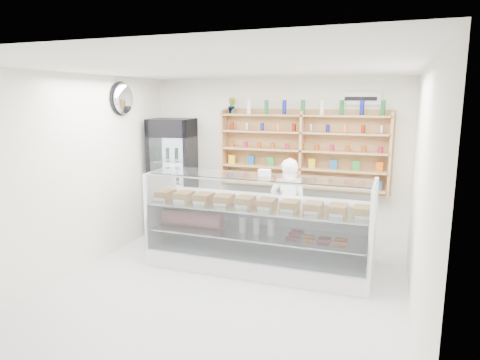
% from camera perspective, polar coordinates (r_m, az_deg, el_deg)
% --- Properties ---
extents(room, '(5.00, 5.00, 5.00)m').
position_cam_1_polar(room, '(5.20, -2.67, -0.88)').
color(room, '#BBBABF').
rests_on(room, ground).
extents(display_counter, '(3.20, 0.96, 1.39)m').
position_cam_1_polar(display_counter, '(6.28, 2.41, -8.50)').
color(display_counter, white).
rests_on(display_counter, floor).
extents(shop_worker, '(0.61, 0.44, 1.56)m').
position_cam_1_polar(shop_worker, '(6.73, 6.46, -3.66)').
color(shop_worker, white).
rests_on(shop_worker, floor).
extents(drinks_cooler, '(0.87, 0.86, 2.10)m').
position_cam_1_polar(drinks_cooler, '(7.91, -8.86, 0.49)').
color(drinks_cooler, black).
rests_on(drinks_cooler, floor).
extents(wall_shelving, '(2.84, 0.28, 1.33)m').
position_cam_1_polar(wall_shelving, '(7.23, 8.23, 3.88)').
color(wall_shelving, tan).
rests_on(wall_shelving, back_wall).
extents(potted_plant, '(0.18, 0.17, 0.28)m').
position_cam_1_polar(potted_plant, '(7.54, -1.08, 9.90)').
color(potted_plant, '#1E6626').
rests_on(potted_plant, wall_shelving).
extents(security_mirror, '(0.15, 0.50, 0.50)m').
position_cam_1_polar(security_mirror, '(7.20, -15.27, 10.41)').
color(security_mirror, silver).
rests_on(security_mirror, left_wall).
extents(wall_sign, '(0.62, 0.03, 0.20)m').
position_cam_1_polar(wall_sign, '(7.18, 15.80, 10.39)').
color(wall_sign, white).
rests_on(wall_sign, back_wall).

